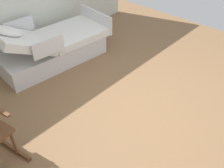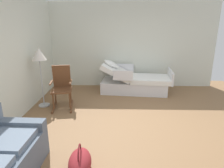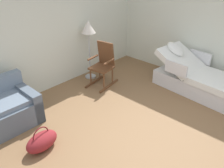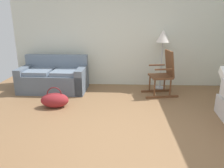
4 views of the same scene
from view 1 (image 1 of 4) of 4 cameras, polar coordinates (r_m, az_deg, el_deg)
ground_plane at (r=3.85m, az=6.13°, el=-6.91°), size 6.91×6.91×0.00m
hospital_bed at (r=4.96m, az=-13.19°, el=7.96°), size 1.16×2.16×1.03m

